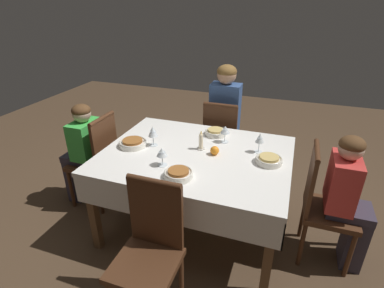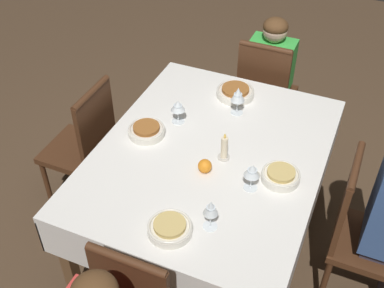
{
  "view_description": "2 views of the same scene",
  "coord_description": "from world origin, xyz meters",
  "px_view_note": "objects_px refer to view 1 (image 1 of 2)",
  "views": [
    {
      "loc": [
        -0.66,
        1.97,
        1.82
      ],
      "look_at": [
        0.01,
        0.07,
        0.83
      ],
      "focal_mm": 28.0,
      "sensor_mm": 36.0,
      "label": 1
    },
    {
      "loc": [
        -1.75,
        -0.64,
        2.37
      ],
      "look_at": [
        -0.02,
        0.09,
        0.77
      ],
      "focal_mm": 45.0,
      "sensor_mm": 36.0,
      "label": 2
    }
  ],
  "objects_px": {
    "chair_north": "(150,247)",
    "orange_fruit": "(215,150)",
    "chair_south": "(221,138)",
    "wine_glass_west": "(260,139)",
    "person_child_red": "(348,198)",
    "person_adult_denim": "(226,116)",
    "wine_glass_south": "(225,130)",
    "bowl_east": "(133,143)",
    "dining_table": "(196,162)",
    "bowl_south": "(215,132)",
    "bowl_north": "(178,174)",
    "wine_glass_north": "(162,153)",
    "wine_glass_east": "(153,132)",
    "candle_centerpiece": "(201,142)",
    "person_child_green": "(82,150)",
    "chair_west": "(322,201)",
    "chair_east": "(98,157)",
    "bowl_west": "(269,160)"
  },
  "relations": [
    {
      "from": "wine_glass_west",
      "to": "person_child_red",
      "type": "bearing_deg",
      "value": 165.13
    },
    {
      "from": "person_child_red",
      "to": "wine_glass_south",
      "type": "xyz_separation_m",
      "value": [
        0.96,
        -0.27,
        0.27
      ]
    },
    {
      "from": "person_child_green",
      "to": "person_child_red",
      "type": "bearing_deg",
      "value": 89.45
    },
    {
      "from": "bowl_east",
      "to": "bowl_west",
      "type": "bearing_deg",
      "value": -175.73
    },
    {
      "from": "chair_north",
      "to": "wine_glass_north",
      "type": "xyz_separation_m",
      "value": [
        0.16,
        -0.55,
        0.33
      ]
    },
    {
      "from": "person_adult_denim",
      "to": "wine_glass_north",
      "type": "relative_size",
      "value": 8.83
    },
    {
      "from": "bowl_south",
      "to": "wine_glass_west",
      "type": "bearing_deg",
      "value": 153.22
    },
    {
      "from": "dining_table",
      "to": "orange_fruit",
      "type": "xyz_separation_m",
      "value": [
        -0.14,
        -0.03,
        0.11
      ]
    },
    {
      "from": "person_child_red",
      "to": "bowl_south",
      "type": "relative_size",
      "value": 5.45
    },
    {
      "from": "chair_east",
      "to": "bowl_north",
      "type": "height_order",
      "value": "chair_east"
    },
    {
      "from": "chair_west",
      "to": "person_child_green",
      "type": "xyz_separation_m",
      "value": [
        2.09,
        -0.02,
        0.05
      ]
    },
    {
      "from": "bowl_north",
      "to": "person_adult_denim",
      "type": "bearing_deg",
      "value": -90.55
    },
    {
      "from": "person_adult_denim",
      "to": "wine_glass_north",
      "type": "height_order",
      "value": "person_adult_denim"
    },
    {
      "from": "person_adult_denim",
      "to": "candle_centerpiece",
      "type": "bearing_deg",
      "value": 90.31
    },
    {
      "from": "dining_table",
      "to": "wine_glass_south",
      "type": "xyz_separation_m",
      "value": [
        -0.16,
        -0.27,
        0.19
      ]
    },
    {
      "from": "bowl_south",
      "to": "bowl_west",
      "type": "relative_size",
      "value": 0.96
    },
    {
      "from": "bowl_south",
      "to": "bowl_east",
      "type": "height_order",
      "value": "same"
    },
    {
      "from": "person_adult_denim",
      "to": "chair_north",
      "type": "bearing_deg",
      "value": 89.21
    },
    {
      "from": "person_adult_denim",
      "to": "person_child_green",
      "type": "bearing_deg",
      "value": 39.14
    },
    {
      "from": "chair_north",
      "to": "orange_fruit",
      "type": "xyz_separation_m",
      "value": [
        -0.16,
        -0.83,
        0.26
      ]
    },
    {
      "from": "chair_south",
      "to": "chair_north",
      "type": "relative_size",
      "value": 1.0
    },
    {
      "from": "person_child_green",
      "to": "wine_glass_north",
      "type": "height_order",
      "value": "person_child_green"
    },
    {
      "from": "person_child_green",
      "to": "wine_glass_south",
      "type": "relative_size",
      "value": 6.7
    },
    {
      "from": "chair_east",
      "to": "bowl_south",
      "type": "bearing_deg",
      "value": 109.46
    },
    {
      "from": "chair_north",
      "to": "chair_west",
      "type": "bearing_deg",
      "value": 39.67
    },
    {
      "from": "person_child_green",
      "to": "bowl_north",
      "type": "distance_m",
      "value": 1.21
    },
    {
      "from": "dining_table",
      "to": "bowl_west",
      "type": "height_order",
      "value": "bowl_west"
    },
    {
      "from": "chair_north",
      "to": "orange_fruit",
      "type": "bearing_deg",
      "value": 79.31
    },
    {
      "from": "person_adult_denim",
      "to": "bowl_east",
      "type": "height_order",
      "value": "person_adult_denim"
    },
    {
      "from": "wine_glass_south",
      "to": "bowl_south",
      "type": "bearing_deg",
      "value": -46.1
    },
    {
      "from": "bowl_east",
      "to": "bowl_north",
      "type": "distance_m",
      "value": 0.62
    },
    {
      "from": "chair_north",
      "to": "wine_glass_east",
      "type": "xyz_separation_m",
      "value": [
        0.36,
        -0.82,
        0.35
      ]
    },
    {
      "from": "chair_south",
      "to": "chair_north",
      "type": "distance_m",
      "value": 1.61
    },
    {
      "from": "person_child_green",
      "to": "candle_centerpiece",
      "type": "distance_m",
      "value": 1.16
    },
    {
      "from": "dining_table",
      "to": "chair_north",
      "type": "bearing_deg",
      "value": 89.04
    },
    {
      "from": "wine_glass_south",
      "to": "wine_glass_west",
      "type": "relative_size",
      "value": 0.92
    },
    {
      "from": "chair_west",
      "to": "bowl_north",
      "type": "distance_m",
      "value": 1.07
    },
    {
      "from": "chair_south",
      "to": "wine_glass_east",
      "type": "bearing_deg",
      "value": 64.14
    },
    {
      "from": "wine_glass_south",
      "to": "bowl_west",
      "type": "relative_size",
      "value": 0.76
    },
    {
      "from": "chair_east",
      "to": "bowl_west",
      "type": "xyz_separation_m",
      "value": [
        -1.52,
        -0.0,
        0.26
      ]
    },
    {
      "from": "person_adult_denim",
      "to": "person_child_red",
      "type": "bearing_deg",
      "value": 139.62
    },
    {
      "from": "chair_south",
      "to": "wine_glass_south",
      "type": "bearing_deg",
      "value": 105.92
    },
    {
      "from": "wine_glass_south",
      "to": "wine_glass_north",
      "type": "distance_m",
      "value": 0.63
    },
    {
      "from": "chair_west",
      "to": "chair_north",
      "type": "relative_size",
      "value": 1.0
    },
    {
      "from": "wine_glass_east",
      "to": "person_child_red",
      "type": "bearing_deg",
      "value": 179.62
    },
    {
      "from": "chair_west",
      "to": "wine_glass_west",
      "type": "xyz_separation_m",
      "value": [
        0.5,
        -0.18,
        0.34
      ]
    },
    {
      "from": "chair_south",
      "to": "bowl_west",
      "type": "height_order",
      "value": "chair_south"
    },
    {
      "from": "person_adult_denim",
      "to": "bowl_east",
      "type": "bearing_deg",
      "value": 61.57
    },
    {
      "from": "bowl_east",
      "to": "chair_east",
      "type": "bearing_deg",
      "value": -9.94
    },
    {
      "from": "person_adult_denim",
      "to": "wine_glass_east",
      "type": "xyz_separation_m",
      "value": [
        0.38,
        0.93,
        0.15
      ]
    }
  ]
}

